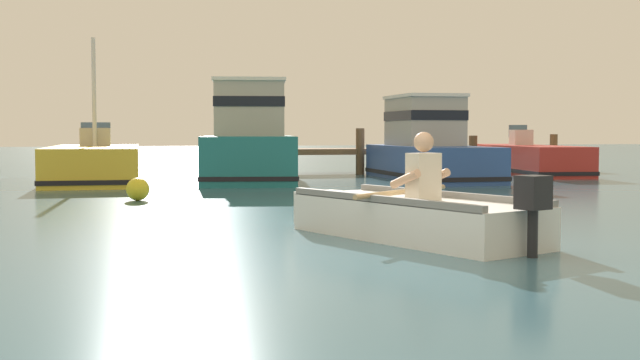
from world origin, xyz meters
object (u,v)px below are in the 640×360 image
moored_boat_red (526,160)px  mooring_buoy (138,189)px  moored_boat_yellow (95,165)px  moored_boat_teal (250,143)px  moored_boat_blue (428,148)px  rowboat_with_person (410,216)px

moored_boat_red → mooring_buoy: moored_boat_red is taller
moored_boat_yellow → moored_boat_teal: 3.73m
moored_boat_yellow → moored_boat_blue: bearing=-7.9°
moored_boat_red → mooring_buoy: bearing=-149.3°
rowboat_with_person → moored_boat_red: moored_boat_red is taller
moored_boat_red → moored_boat_blue: bearing=-153.9°
rowboat_with_person → moored_boat_teal: (-0.03, 10.86, 0.66)m
rowboat_with_person → moored_boat_blue: size_ratio=0.70×
rowboat_with_person → moored_boat_yellow: size_ratio=0.61×
moored_boat_yellow → mooring_buoy: 5.86m
rowboat_with_person → moored_boat_teal: 10.88m
mooring_buoy → moored_boat_blue: bearing=32.9°
moored_boat_red → moored_boat_yellow: bearing=-176.6°
rowboat_with_person → moored_boat_blue: moored_boat_blue is taller
rowboat_with_person → moored_boat_teal: size_ratio=0.72×
moored_boat_blue → moored_boat_yellow: bearing=172.1°
rowboat_with_person → mooring_buoy: 6.45m
moored_boat_teal → mooring_buoy: bearing=-118.9°
rowboat_with_person → moored_boat_blue: bearing=67.1°
rowboat_with_person → moored_boat_blue: 11.39m
moored_boat_yellow → moored_boat_red: 11.78m
moored_boat_red → mooring_buoy: size_ratio=14.73×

